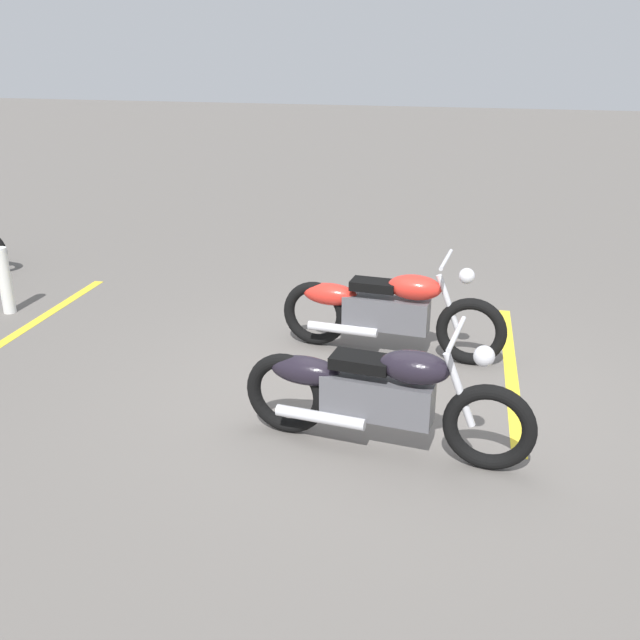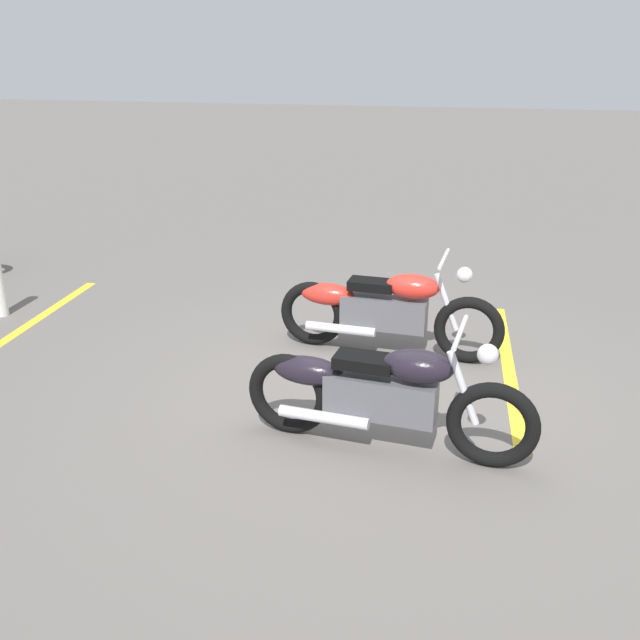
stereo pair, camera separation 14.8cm
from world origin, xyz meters
TOP-DOWN VIEW (x-y plane):
  - ground_plane at (0.00, 0.00)m, footprint 60.00×60.00m
  - motorcycle_bright_foreground at (0.11, -0.89)m, footprint 2.23×0.62m
  - motorcycle_dark_foreground at (-0.11, 0.89)m, footprint 2.23×0.62m
  - bollard_post at (4.46, -0.99)m, footprint 0.14×0.14m
  - parking_stripe_near at (-1.12, -0.82)m, footprint 0.26×3.20m
  - parking_stripe_mid at (3.99, -0.65)m, footprint 0.26×3.20m

SIDE VIEW (x-z plane):
  - ground_plane at x=0.00m, z-range 0.00..0.00m
  - parking_stripe_near at x=-1.12m, z-range 0.00..0.01m
  - parking_stripe_mid at x=3.99m, z-range 0.00..0.01m
  - bollard_post at x=4.46m, z-range 0.00..0.77m
  - motorcycle_bright_foreground at x=0.11m, z-range -0.06..0.98m
  - motorcycle_dark_foreground at x=-0.11m, z-range -0.06..0.98m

